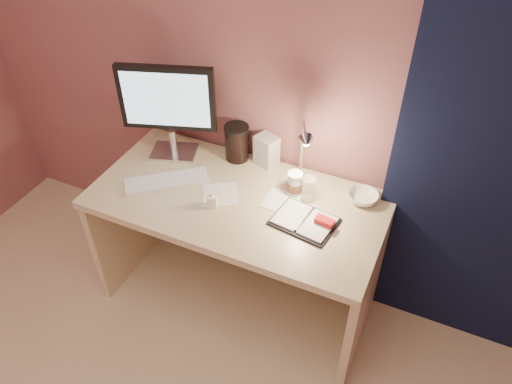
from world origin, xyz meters
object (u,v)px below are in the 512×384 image
at_px(keyboard, 167,181).
at_px(lotion_bottle, 212,198).
at_px(clear_cup, 308,189).
at_px(dark_jar, 237,144).
at_px(monitor, 168,104).
at_px(coffee_cup, 295,184).
at_px(planner, 306,221).
at_px(desk_lamp, 288,150).
at_px(bowl, 363,197).
at_px(product_box, 267,151).
at_px(desk, 245,222).

bearing_deg(keyboard, lotion_bottle, -51.21).
bearing_deg(clear_cup, dark_jar, 161.10).
xyz_separation_m(monitor, coffee_cup, (0.70, -0.04, -0.25)).
relative_size(monitor, planner, 1.67).
xyz_separation_m(dark_jar, desk_lamp, (0.33, -0.13, 0.15)).
bearing_deg(monitor, dark_jar, -0.57).
distance_m(dark_jar, desk_lamp, 0.38).
bearing_deg(clear_cup, planner, -72.12).
xyz_separation_m(planner, desk_lamp, (-0.17, 0.18, 0.22)).
height_order(monitor, lotion_bottle, monitor).
xyz_separation_m(clear_cup, desk_lamp, (-0.12, 0.02, 0.17)).
bearing_deg(keyboard, bowl, -23.27).
distance_m(coffee_cup, desk_lamp, 0.18).
relative_size(keyboard, bowl, 2.84).
distance_m(keyboard, desk_lamp, 0.63).
bearing_deg(lotion_bottle, product_box, 76.39).
xyz_separation_m(monitor, desk_lamp, (0.65, -0.02, -0.07)).
distance_m(coffee_cup, dark_jar, 0.40).
relative_size(planner, dark_jar, 1.75).
xyz_separation_m(keyboard, product_box, (0.39, 0.34, 0.07)).
xyz_separation_m(clear_cup, lotion_bottle, (-0.38, -0.23, -0.01)).
bearing_deg(monitor, clear_cup, -22.05).
bearing_deg(monitor, desk_lamp, -20.55).
distance_m(coffee_cup, product_box, 0.27).
bearing_deg(lotion_bottle, bowl, 27.31).
bearing_deg(monitor, coffee_cup, -21.65).
distance_m(clear_cup, desk_lamp, 0.21).
relative_size(desk, planner, 4.62).
bearing_deg(keyboard, desk_lamp, -19.61).
relative_size(bowl, dark_jar, 0.83).
xyz_separation_m(planner, product_box, (-0.34, 0.33, 0.07)).
relative_size(keyboard, clear_cup, 3.37).
relative_size(dark_jar, desk_lamp, 0.47).
bearing_deg(desk, lotion_bottle, -115.12).
height_order(desk, product_box, product_box).
relative_size(clear_cup, bowl, 0.84).
xyz_separation_m(desk, planner, (0.36, -0.10, 0.24)).
xyz_separation_m(clear_cup, bowl, (0.24, 0.09, -0.04)).
bearing_deg(desk_lamp, product_box, 114.71).
bearing_deg(bowl, clear_cup, -159.70).
height_order(clear_cup, lotion_bottle, clear_cup).
bearing_deg(monitor, product_box, -4.27).
relative_size(monitor, desk_lamp, 1.37).
bearing_deg(desk_lamp, desk, -179.02).
relative_size(desk, keyboard, 3.44).
bearing_deg(dark_jar, keyboard, -124.86).
bearing_deg(dark_jar, desk_lamp, -21.41).
xyz_separation_m(coffee_cup, lotion_bottle, (-0.31, -0.24, -0.01)).
bearing_deg(keyboard, clear_cup, -24.85).
height_order(planner, bowl, bowl).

